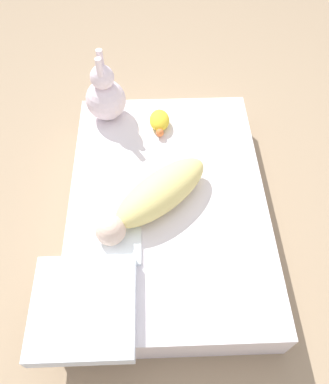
{
  "coord_description": "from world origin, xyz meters",
  "views": [
    {
      "loc": [
        0.98,
        -0.05,
        1.64
      ],
      "look_at": [
        0.01,
        -0.01,
        0.25
      ],
      "focal_mm": 35.0,
      "sensor_mm": 36.0,
      "label": 1
    }
  ],
  "objects_px": {
    "swaddled_baby": "(155,196)",
    "bunny_plush": "(105,96)",
    "pillow": "(84,308)",
    "turtle_plush": "(160,121)"
  },
  "relations": [
    {
      "from": "swaddled_baby",
      "to": "bunny_plush",
      "type": "bearing_deg",
      "value": -108.14
    },
    {
      "from": "swaddled_baby",
      "to": "pillow",
      "type": "relative_size",
      "value": 1.36
    },
    {
      "from": "pillow",
      "to": "turtle_plush",
      "type": "height_order",
      "value": "turtle_plush"
    },
    {
      "from": "swaddled_baby",
      "to": "turtle_plush",
      "type": "relative_size",
      "value": 3.09
    },
    {
      "from": "bunny_plush",
      "to": "pillow",
      "type": "bearing_deg",
      "value": -1.69
    },
    {
      "from": "pillow",
      "to": "turtle_plush",
      "type": "relative_size",
      "value": 2.26
    },
    {
      "from": "pillow",
      "to": "bunny_plush",
      "type": "bearing_deg",
      "value": 178.31
    },
    {
      "from": "swaddled_baby",
      "to": "turtle_plush",
      "type": "distance_m",
      "value": 0.5
    },
    {
      "from": "turtle_plush",
      "to": "bunny_plush",
      "type": "bearing_deg",
      "value": -108.9
    },
    {
      "from": "pillow",
      "to": "bunny_plush",
      "type": "height_order",
      "value": "bunny_plush"
    }
  ]
}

